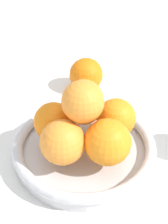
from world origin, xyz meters
The scene contains 4 objects.
ground_plane centered at (0.00, 0.00, 0.00)m, with size 4.00×4.00×0.00m, color white.
fruit_bowl centered at (0.00, 0.00, 0.02)m, with size 0.27×0.27×0.04m.
orange_pile centered at (0.00, 0.01, 0.09)m, with size 0.18×0.18×0.13m.
stray_orange centered at (0.03, -0.23, 0.04)m, with size 0.08×0.08×0.08m, color orange.
Camera 1 is at (-0.07, 0.42, 0.44)m, focal length 50.00 mm.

